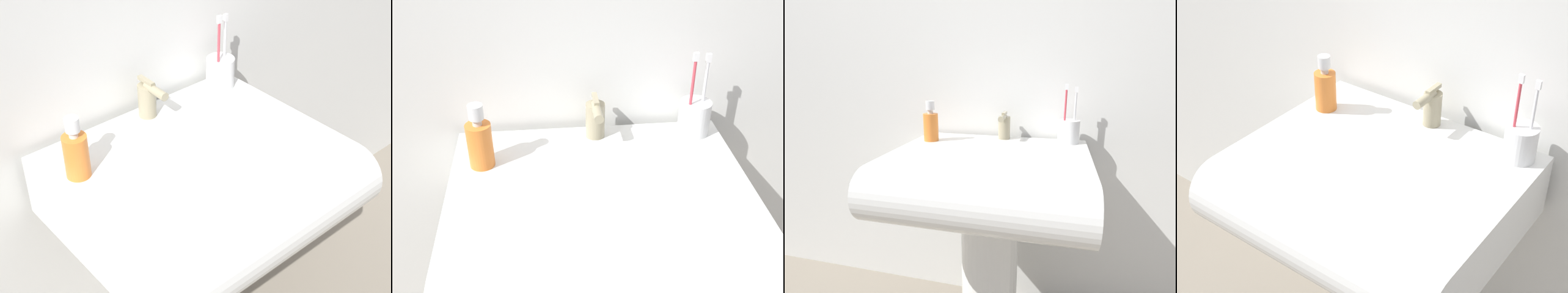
# 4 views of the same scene
# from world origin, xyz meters

# --- Properties ---
(sink_basin) EXTENTS (0.64, 0.55, 0.16)m
(sink_basin) POSITION_xyz_m (0.00, -0.06, 0.68)
(sink_basin) COLOR white
(sink_basin) RESTS_ON sink_pedestal
(faucet) EXTENTS (0.05, 0.10, 0.10)m
(faucet) POSITION_xyz_m (0.01, 0.19, 0.82)
(faucet) COLOR tan
(faucet) RESTS_ON sink_basin
(toothbrush_cup) EXTENTS (0.08, 0.08, 0.21)m
(toothbrush_cup) POSITION_xyz_m (0.25, 0.18, 0.81)
(toothbrush_cup) COLOR white
(toothbrush_cup) RESTS_ON sink_basin
(soap_bottle) EXTENTS (0.06, 0.06, 0.15)m
(soap_bottle) POSITION_xyz_m (-0.25, 0.09, 0.83)
(soap_bottle) COLOR orange
(soap_bottle) RESTS_ON sink_basin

